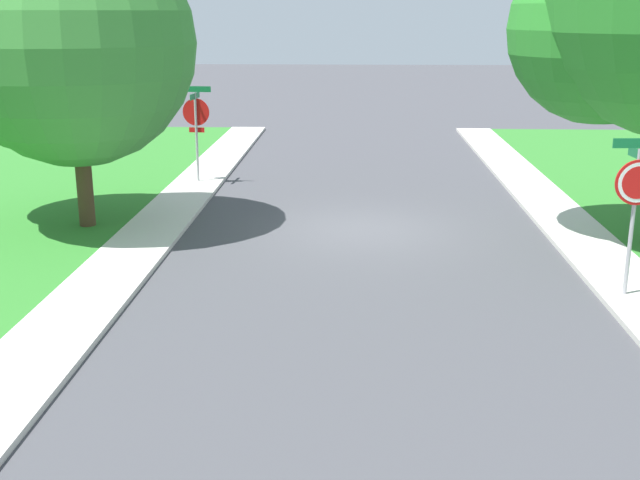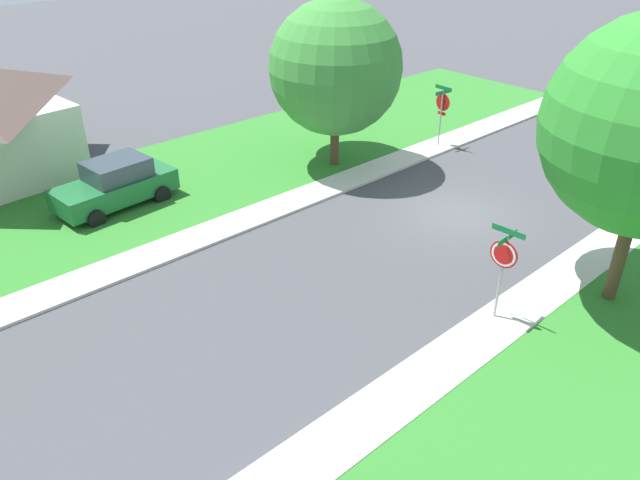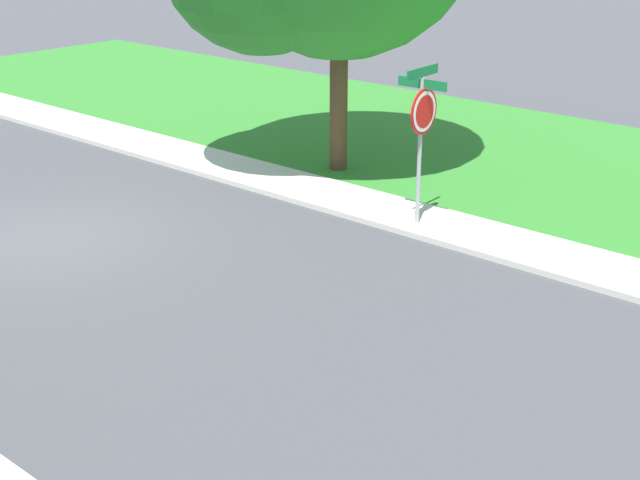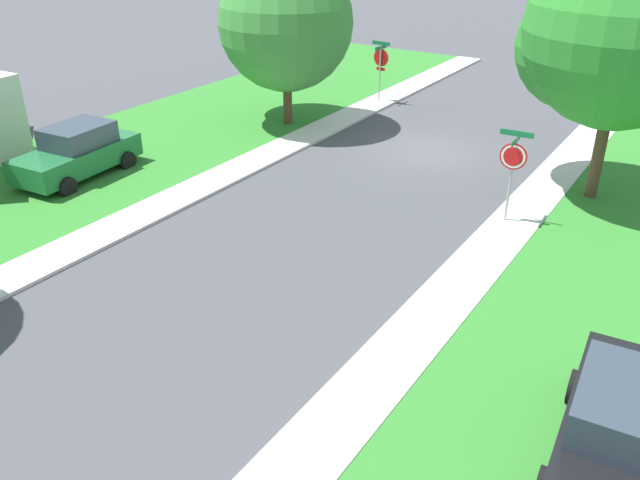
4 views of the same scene
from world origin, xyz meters
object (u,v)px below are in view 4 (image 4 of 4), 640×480
(tree_sidewalk_near, at_px, (283,26))
(tree_sidewalk_far, at_px, (612,35))
(stop_sign_far_corner, at_px, (513,162))
(car_black_kerbside_mid, at_px, (625,429))
(stop_sign_near_corner, at_px, (381,62))
(car_green_far_down_street, at_px, (77,152))

(tree_sidewalk_near, relative_size, tree_sidewalk_far, 0.85)
(stop_sign_far_corner, xyz_separation_m, car_black_kerbside_mid, (-4.63, 8.03, -1.01))
(stop_sign_near_corner, bearing_deg, car_green_far_down_street, 73.17)
(stop_sign_far_corner, relative_size, tree_sidewalk_near, 0.41)
(tree_sidewalk_far, bearing_deg, tree_sidewalk_near, -4.58)
(car_green_far_down_street, bearing_deg, stop_sign_near_corner, -106.83)
(tree_sidewalk_near, bearing_deg, car_green_far_down_street, 75.80)
(stop_sign_near_corner, distance_m, car_black_kerbside_mid, 22.07)
(car_black_kerbside_mid, bearing_deg, tree_sidewalk_far, -73.93)
(tree_sidewalk_far, bearing_deg, stop_sign_far_corner, 68.72)
(stop_sign_far_corner, bearing_deg, car_green_far_down_street, 18.07)
(stop_sign_far_corner, xyz_separation_m, tree_sidewalk_near, (11.00, -4.41, 2.03))
(tree_sidewalk_far, bearing_deg, car_green_far_down_street, 28.01)
(stop_sign_far_corner, relative_size, tree_sidewalk_far, 0.35)
(car_green_far_down_street, bearing_deg, stop_sign_far_corner, -161.93)
(tree_sidewalk_near, xyz_separation_m, tree_sidewalk_far, (-12.33, 0.99, 0.99))
(stop_sign_far_corner, height_order, tree_sidewalk_near, tree_sidewalk_near)
(stop_sign_far_corner, distance_m, car_green_far_down_street, 13.92)
(tree_sidewalk_near, bearing_deg, car_black_kerbside_mid, 141.48)
(stop_sign_near_corner, bearing_deg, stop_sign_far_corner, 134.70)
(stop_sign_far_corner, distance_m, car_black_kerbside_mid, 9.32)
(stop_sign_near_corner, xyz_separation_m, car_green_far_down_street, (4.09, 13.52, -1.00))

